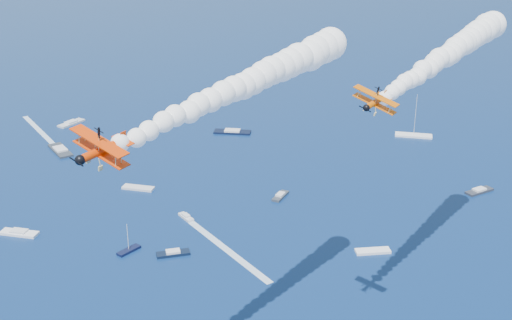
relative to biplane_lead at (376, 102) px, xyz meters
name	(u,v)px	position (x,y,z in m)	size (l,w,h in m)	color
biplane_lead	(376,102)	(0.00, 0.00, 0.00)	(7.28, 8.17, 4.92)	#DB5C04
biplane_trail	(103,150)	(-46.36, -12.48, 1.77)	(8.51, 9.54, 5.75)	red
smoke_trail_lead	(445,56)	(23.81, 16.56, 2.20)	(48.87, 35.87, 10.58)	white
smoke_trail_trail	(243,85)	(-22.13, 3.46, 3.97)	(49.63, 34.75, 10.58)	white
spectator_boats	(147,193)	(-26.08, 91.37, -53.93)	(220.60, 170.01, 0.70)	#2F353F
boat_wakes	(45,246)	(-56.79, 68.06, -54.25)	(102.26, 207.89, 0.04)	white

